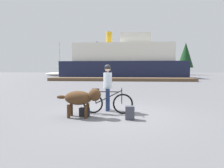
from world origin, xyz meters
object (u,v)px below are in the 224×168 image
bicycle (107,103)px  backpack (130,113)px  handbag_pannier (84,112)px  ferry_boat (124,62)px  person_cyclist (108,83)px  dog (82,98)px  sailboat_moored (60,74)px

bicycle → backpack: bicycle is taller
handbag_pannier → ferry_boat: ferry_boat is taller
person_cyclist → dog: 1.35m
person_cyclist → ferry_boat: 27.86m
person_cyclist → handbag_pannier: 1.47m
ferry_boat → sailboat_moored: size_ratio=2.86×
handbag_pannier → dog: bearing=-120.0°
dog → sailboat_moored: 36.81m
dog → handbag_pannier: (0.06, 0.11, -0.49)m
dog → person_cyclist: bearing=54.6°
backpack → dog: bearing=174.9°
dog → ferry_boat: (0.67, 28.84, 2.36)m
dog → backpack: (1.57, -0.14, -0.42)m
person_cyclist → sailboat_moored: (-14.59, 33.07, -0.56)m
bicycle → handbag_pannier: (-0.72, -0.45, -0.24)m
backpack → ferry_boat: 29.13m
sailboat_moored → bicycle: bearing=-66.4°
person_cyclist → sailboat_moored: 36.15m
handbag_pannier → sailboat_moored: size_ratio=0.04×
bicycle → handbag_pannier: bicycle is taller
bicycle → backpack: (0.78, -0.69, -0.17)m
sailboat_moored → person_cyclist: bearing=-66.2°
person_cyclist → backpack: 1.67m
sailboat_moored → handbag_pannier: bearing=-67.7°
dog → bicycle: bearing=35.3°
backpack → sailboat_moored: (-15.42, 34.25, 0.28)m
person_cyclist → dog: size_ratio=1.19×
bicycle → dog: bearing=-144.7°
dog → backpack: 1.63m
bicycle → ferry_boat: ferry_boat is taller
handbag_pannier → ferry_boat: bearing=88.8°
backpack → ferry_boat: bearing=91.8°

